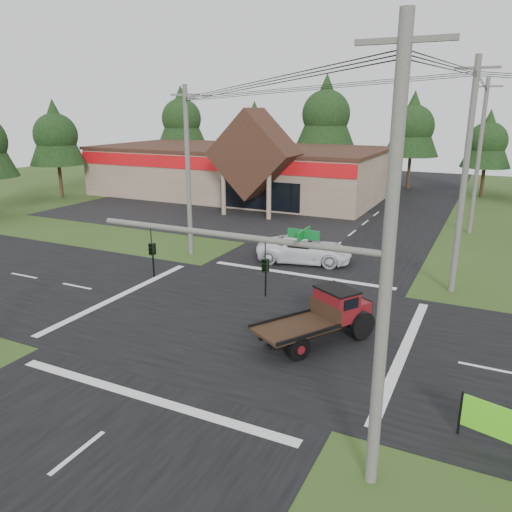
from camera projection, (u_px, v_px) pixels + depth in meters
The scene contains 18 objects.
ground at pixel (244, 320), 22.35m from camera, with size 120.00×120.00×0.00m, color #2E4318.
road_ns at pixel (244, 320), 22.35m from camera, with size 12.00×120.00×0.02m, color black.
road_ew at pixel (244, 320), 22.35m from camera, with size 120.00×12.00×0.02m, color black.
parking_apron at pixel (202, 214), 44.60m from camera, with size 28.00×14.00×0.02m, color black.
cvs_building at pixel (240, 170), 53.64m from camera, with size 30.40×18.20×9.19m.
traffic_signal_mast at pixel (314, 308), 12.19m from camera, with size 8.12×0.24×7.00m.
utility_pole_nr at pixel (387, 270), 11.14m from camera, with size 2.00×0.30×11.00m.
utility_pole_nw at pixel (188, 171), 31.07m from camera, with size 2.00×0.30×10.50m.
utility_pole_ne at pixel (464, 177), 24.23m from camera, with size 2.00×0.30×11.50m.
utility_pole_n at pixel (479, 157), 36.35m from camera, with size 2.00×0.30×11.20m.
tree_row_a at pixel (181, 117), 67.13m from camera, with size 6.72×6.72×12.12m.
tree_row_b at pixel (255, 128), 65.05m from camera, with size 5.60×5.60×10.10m.
tree_row_c at pixel (326, 112), 59.42m from camera, with size 7.28×7.28×13.13m.
tree_row_d at pixel (413, 124), 56.48m from camera, with size 6.16×6.16×11.11m.
tree_row_e at pixel (488, 139), 51.79m from camera, with size 5.04×5.04×9.09m.
tree_side_w at pixel (55, 133), 51.09m from camera, with size 5.60×5.60×10.10m.
antique_flatbed_truck at pixel (316, 318), 19.94m from camera, with size 1.96×5.13×2.15m, color #5E0D13, non-canonical shape.
white_pickup at pixel (305, 249), 30.63m from camera, with size 2.65×5.75×1.60m, color white.
Camera 1 is at (9.49, -18.31, 9.11)m, focal length 35.00 mm.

